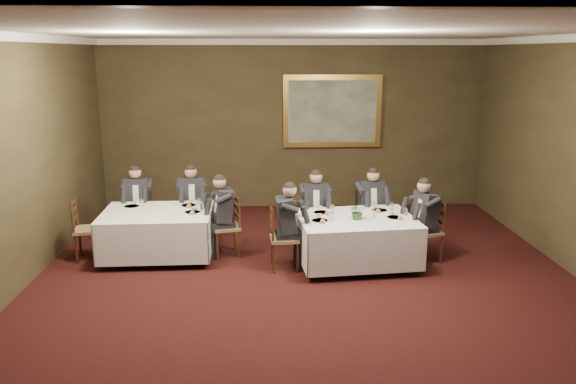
{
  "coord_description": "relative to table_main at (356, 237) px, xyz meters",
  "views": [
    {
      "loc": [
        -0.58,
        -6.74,
        3.25
      ],
      "look_at": [
        -0.24,
        1.63,
        1.15
      ],
      "focal_mm": 35.0,
      "sensor_mm": 36.0,
      "label": 1
    }
  ],
  "objects": [
    {
      "name": "diner_main_backleft",
      "position": [
        -0.57,
        0.86,
        0.06
      ],
      "size": [
        0.44,
        0.51,
        1.35
      ],
      "rotation": [
        0.0,
        0.0,
        3.21
      ],
      "color": "black",
      "rests_on": "chair_main_backleft"
    },
    {
      "name": "diner_main_backright",
      "position": [
        0.39,
        0.96,
        0.06
      ],
      "size": [
        0.49,
        0.55,
        1.35
      ],
      "rotation": [
        0.0,
        0.0,
        3.34
      ],
      "color": "black",
      "rests_on": "chair_main_backright"
    },
    {
      "name": "candlestick",
      "position": [
        0.26,
        -0.01,
        0.46
      ],
      "size": [
        0.06,
        0.06,
        0.41
      ],
      "color": "#BA9238",
      "rests_on": "table_main"
    },
    {
      "name": "diner_main_endright",
      "position": [
        1.12,
        0.11,
        0.06
      ],
      "size": [
        0.58,
        0.53,
        1.35
      ],
      "rotation": [
        0.0,
        0.0,
        1.88
      ],
      "color": "black",
      "rests_on": "chair_main_endright"
    },
    {
      "name": "ground",
      "position": [
        -0.81,
        -1.5,
        -0.45
      ],
      "size": [
        10.0,
        10.0,
        0.0
      ],
      "primitive_type": "plane",
      "color": "black",
      "rests_on": "ground"
    },
    {
      "name": "chair_main_endright",
      "position": [
        1.13,
        0.12,
        -0.17
      ],
      "size": [
        0.54,
        0.55,
        1.0
      ],
      "rotation": [
        0.0,
        0.0,
        1.88
      ],
      "color": "olive",
      "rests_on": "ground"
    },
    {
      "name": "crown_molding",
      "position": [
        -0.81,
        -1.5,
        2.99
      ],
      "size": [
        8.0,
        10.0,
        0.12
      ],
      "color": "white",
      "rests_on": "back_wall"
    },
    {
      "name": "ceiling",
      "position": [
        -0.81,
        -1.5,
        3.05
      ],
      "size": [
        8.0,
        10.0,
        0.1
      ],
      "primitive_type": "cube",
      "color": "silver",
      "rests_on": "back_wall"
    },
    {
      "name": "chair_sec_backleft",
      "position": [
        -3.64,
        1.35,
        -0.17
      ],
      "size": [
        0.45,
        0.44,
        1.0
      ],
      "rotation": [
        0.0,
        0.0,
        3.18
      ],
      "color": "olive",
      "rests_on": "ground"
    },
    {
      "name": "table_second",
      "position": [
        -3.15,
        0.46,
        -0.0
      ],
      "size": [
        1.78,
        1.37,
        0.67
      ],
      "rotation": [
        0.0,
        0.0,
        0.02
      ],
      "color": "black",
      "rests_on": "ground"
    },
    {
      "name": "chair_sec_endleft",
      "position": [
        -4.25,
        0.43,
        -0.17
      ],
      "size": [
        0.48,
        0.5,
        1.0
      ],
      "rotation": [
        0.0,
        0.0,
        -1.42
      ],
      "color": "olive",
      "rests_on": "ground"
    },
    {
      "name": "back_wall",
      "position": [
        -0.81,
        3.5,
        1.3
      ],
      "size": [
        8.0,
        0.1,
        3.5
      ],
      "primitive_type": "cube",
      "color": "#342B1A",
      "rests_on": "ground"
    },
    {
      "name": "place_setting_table_second",
      "position": [
        -3.57,
        0.84,
        0.35
      ],
      "size": [
        0.33,
        0.31,
        0.14
      ],
      "color": "white",
      "rests_on": "table_second"
    },
    {
      "name": "painting",
      "position": [
        0.0,
        3.44,
        1.59
      ],
      "size": [
        2.05,
        0.09,
        1.5
      ],
      "color": "gold",
      "rests_on": "back_wall"
    },
    {
      "name": "chair_sec_endright",
      "position": [
        -2.04,
        0.49,
        -0.17
      ],
      "size": [
        0.52,
        0.53,
        1.0
      ],
      "rotation": [
        0.0,
        0.0,
        1.82
      ],
      "color": "olive",
      "rests_on": "ground"
    },
    {
      "name": "chair_main_backleft",
      "position": [
        -0.57,
        0.87,
        -0.17
      ],
      "size": [
        0.47,
        0.45,
        1.0
      ],
      "rotation": [
        0.0,
        0.0,
        3.21
      ],
      "color": "olive",
      "rests_on": "ground"
    },
    {
      "name": "diner_sec_backleft",
      "position": [
        -3.64,
        1.34,
        0.06
      ],
      "size": [
        0.43,
        0.49,
        1.35
      ],
      "rotation": [
        0.0,
        0.0,
        3.18
      ],
      "color": "black",
      "rests_on": "chair_sec_backleft"
    },
    {
      "name": "diner_sec_endright",
      "position": [
        -2.05,
        0.49,
        0.06
      ],
      "size": [
        0.56,
        0.51,
        1.35
      ],
      "rotation": [
        0.0,
        0.0,
        1.82
      ],
      "color": "black",
      "rests_on": "chair_sec_endright"
    },
    {
      "name": "diner_sec_backright",
      "position": [
        -2.7,
        1.36,
        0.06
      ],
      "size": [
        0.47,
        0.54,
        1.35
      ],
      "rotation": [
        0.0,
        0.0,
        3.3
      ],
      "color": "black",
      "rests_on": "chair_sec_backright"
    },
    {
      "name": "chair_main_backright",
      "position": [
        0.39,
        0.97,
        -0.17
      ],
      "size": [
        0.51,
        0.5,
        1.0
      ],
      "rotation": [
        0.0,
        0.0,
        3.34
      ],
      "color": "olive",
      "rests_on": "ground"
    },
    {
      "name": "place_setting_table_main",
      "position": [
        -0.47,
        0.35,
        0.35
      ],
      "size": [
        0.33,
        0.31,
        0.14
      ],
      "color": "white",
      "rests_on": "table_main"
    },
    {
      "name": "diner_main_endleft",
      "position": [
        -1.12,
        -0.11,
        0.06
      ],
      "size": [
        0.5,
        0.44,
        1.35
      ],
      "rotation": [
        0.0,
        0.0,
        -1.51
      ],
      "color": "black",
      "rests_on": "chair_main_endleft"
    },
    {
      "name": "table_main",
      "position": [
        0.0,
        0.0,
        0.0
      ],
      "size": [
        1.92,
        1.54,
        0.67
      ],
      "rotation": [
        0.0,
        0.0,
        0.1
      ],
      "color": "black",
      "rests_on": "ground"
    },
    {
      "name": "chair_sec_backright",
      "position": [
        -2.7,
        1.37,
        -0.17
      ],
      "size": [
        0.5,
        0.48,
        1.0
      ],
      "rotation": [
        0.0,
        0.0,
        3.3
      ],
      "color": "olive",
      "rests_on": "ground"
    },
    {
      "name": "chair_main_endleft",
      "position": [
        -1.13,
        -0.11,
        -0.17
      ],
      "size": [
        0.45,
        0.47,
        1.0
      ],
      "rotation": [
        0.0,
        0.0,
        -1.51
      ],
      "color": "olive",
      "rests_on": "ground"
    },
    {
      "name": "centerpiece",
      "position": [
        -0.0,
        -0.08,
        0.46
      ],
      "size": [
        0.31,
        0.29,
        0.28
      ],
      "primitive_type": "imported",
      "rotation": [
        0.0,
        0.0,
        0.32
      ],
      "color": "#2D5926",
      "rests_on": "table_main"
    }
  ]
}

